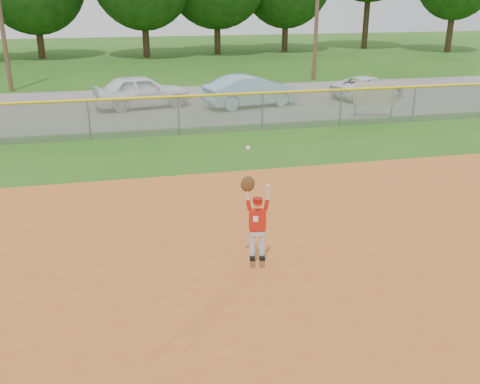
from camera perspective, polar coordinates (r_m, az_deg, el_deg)
name	(u,v)px	position (r m, az deg, el deg)	size (l,w,h in m)	color
ground	(235,247)	(11.73, -0.52, -5.84)	(120.00, 120.00, 0.00)	#255413
clay_infield	(274,323)	(9.21, 3.65, -13.82)	(24.00, 16.00, 0.04)	#AB561F
parking_strip	(165,105)	(26.87, -8.05, 9.19)	(44.00, 10.00, 0.03)	slate
car_white_a	(142,91)	(26.25, -10.46, 10.54)	(1.82, 4.53, 1.54)	white
car_blue	(251,91)	(26.08, 1.16, 10.75)	(1.58, 4.54, 1.50)	#82ACC2
car_white_b	(369,87)	(28.99, 13.56, 10.82)	(1.87, 4.06, 1.13)	white
sponsor_sign	(375,95)	(24.26, 14.18, 10.04)	(1.73, 0.51, 1.58)	gray
outfield_fence	(178,113)	(20.84, -6.58, 8.42)	(40.06, 0.10, 1.55)	gray
power_lines	(168,2)	(32.43, -7.69, 19.43)	(19.40, 0.24, 9.00)	#4C3823
ballplayer	(256,218)	(10.37, 1.71, -2.84)	(0.58, 0.28, 2.33)	silver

